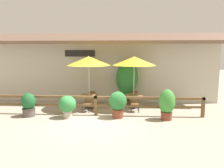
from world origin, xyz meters
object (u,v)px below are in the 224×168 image
object	(u,v)px
chair_near_wallside	(92,97)
patio_umbrella_middle	(134,61)
potted_plant_small_flowering	(28,104)
potted_plant_broad_leaf	(127,78)
patio_umbrella_near	(89,61)
chair_middle_streetside	(135,103)
dining_table_near	(89,97)
potted_plant_corner_fern	(67,105)
potted_plant_tall_tropical	(167,104)
chair_middle_wallside	(134,97)
chair_near_streetside	(87,103)
dining_table_middle	(134,97)
potted_plant_entrance_palm	(118,103)

from	to	relation	value
chair_near_wallside	patio_umbrella_middle	distance (m)	3.26
potted_plant_small_flowering	potted_plant_broad_leaf	xyz separation A→B (m)	(4.73, 2.91, 0.97)
patio_umbrella_near	chair_middle_streetside	xyz separation A→B (m)	(2.49, -0.58, -2.14)
dining_table_near	potted_plant_corner_fern	world-z (taller)	potted_plant_corner_fern
chair_near_wallside	chair_middle_streetside	xyz separation A→B (m)	(2.44, -1.33, 0.00)
dining_table_near	patio_umbrella_middle	size ratio (longest dim) A/B	0.35
chair_middle_streetside	potted_plant_tall_tropical	xyz separation A→B (m)	(1.40, -1.31, 0.29)
patio_umbrella_middle	chair_middle_wallside	bearing A→B (deg)	85.94
dining_table_near	potted_plant_corner_fern	bearing A→B (deg)	-110.57
chair_near_streetside	chair_middle_streetside	bearing A→B (deg)	17.34
chair_near_wallside	potted_plant_broad_leaf	size ratio (longest dim) A/B	0.32
patio_umbrella_middle	dining_table_middle	world-z (taller)	patio_umbrella_middle
patio_umbrella_near	patio_umbrella_middle	bearing A→B (deg)	4.63
chair_middle_wallside	potted_plant_entrance_palm	xyz separation A→B (m)	(-0.86, -2.72, 0.24)
chair_near_streetside	patio_umbrella_near	bearing A→B (deg)	105.98
patio_umbrella_near	potted_plant_small_flowering	distance (m)	3.78
dining_table_middle	chair_middle_streetside	world-z (taller)	chair_middle_streetside
chair_near_streetside	dining_table_middle	distance (m)	2.61
chair_middle_streetside	potted_plant_tall_tropical	distance (m)	1.94
dining_table_middle	potted_plant_small_flowering	distance (m)	5.47
potted_plant_small_flowering	potted_plant_corner_fern	bearing A→B (deg)	-3.34
patio_umbrella_middle	dining_table_middle	size ratio (longest dim) A/B	2.86
potted_plant_corner_fern	dining_table_near	bearing A→B (deg)	69.43
dining_table_middle	potted_plant_entrance_palm	xyz separation A→B (m)	(-0.81, -1.94, 0.11)
potted_plant_corner_fern	potted_plant_broad_leaf	world-z (taller)	potted_plant_broad_leaf
chair_middle_streetside	patio_umbrella_middle	bearing A→B (deg)	90.36
chair_near_streetside	potted_plant_corner_fern	size ratio (longest dim) A/B	0.78
dining_table_near	dining_table_middle	bearing A→B (deg)	4.63
chair_near_wallside	potted_plant_corner_fern	world-z (taller)	potted_plant_corner_fern
chair_near_wallside	chair_middle_streetside	bearing A→B (deg)	152.54
patio_umbrella_near	potted_plant_corner_fern	bearing A→B (deg)	-110.57
chair_middle_streetside	potted_plant_corner_fern	bearing A→B (deg)	-159.73
chair_middle_streetside	potted_plant_broad_leaf	world-z (taller)	potted_plant_broad_leaf
potted_plant_broad_leaf	chair_middle_streetside	bearing A→B (deg)	-76.52
potted_plant_entrance_palm	potted_plant_small_flowering	distance (m)	4.30
potted_plant_tall_tropical	chair_near_wallside	bearing A→B (deg)	145.53
potted_plant_corner_fern	potted_plant_entrance_palm	bearing A→B (deg)	3.87
chair_near_streetside	patio_umbrella_middle	size ratio (longest dim) A/B	0.29
dining_table_middle	potted_plant_corner_fern	bearing A→B (deg)	-146.46
potted_plant_tall_tropical	potted_plant_broad_leaf	size ratio (longest dim) A/B	0.55
dining_table_near	dining_table_middle	world-z (taller)	same
chair_near_wallside	chair_middle_streetside	size ratio (longest dim) A/B	1.00
patio_umbrella_near	chair_near_streetside	bearing A→B (deg)	-87.65
potted_plant_small_flowering	dining_table_near	bearing A→B (deg)	34.09
chair_middle_streetside	potted_plant_broad_leaf	bearing A→B (deg)	101.38
potted_plant_tall_tropical	potted_plant_corner_fern	xyz separation A→B (m)	(-4.61, -0.01, -0.14)
dining_table_middle	potted_plant_entrance_palm	distance (m)	2.10
patio_umbrella_near	dining_table_near	size ratio (longest dim) A/B	2.86
patio_umbrella_middle	chair_middle_streetside	bearing A→B (deg)	-87.55
potted_plant_corner_fern	chair_near_wallside	bearing A→B (deg)	73.81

